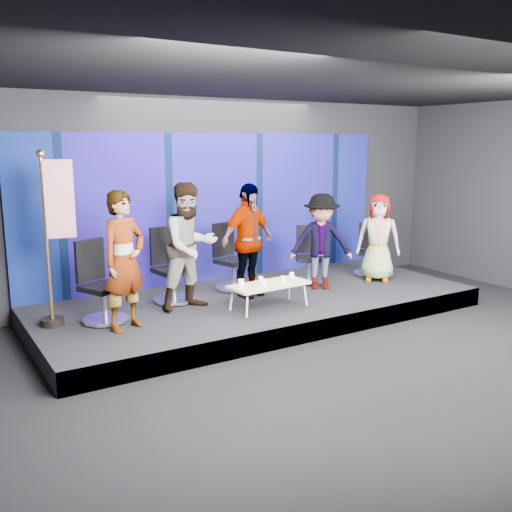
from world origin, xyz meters
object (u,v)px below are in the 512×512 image
Objects in this scene: chair_e at (368,258)px; panelist_c at (248,240)px; chair_c at (232,268)px; panelist_e at (378,238)px; panelist_a at (124,261)px; mug_c at (261,279)px; mug_e at (292,275)px; flag_stand at (56,234)px; chair_d at (309,264)px; panelist_b at (190,246)px; panelist_d at (321,242)px; mug_d at (283,279)px; mug_a at (241,283)px; mug_b at (263,283)px; chair_b at (172,277)px; coffee_table at (269,285)px; chair_a at (101,295)px.

panelist_c is at bearing -134.56° from chair_e.
chair_c is 2.69m from panelist_e.
panelist_e is (4.74, 0.27, -0.14)m from panelist_a.
mug_c is 1.00× the size of mug_e.
mug_e is 0.04× the size of flag_stand.
panelist_b is at bearing -140.79° from chair_d.
panelist_d reaches higher than chair_d.
flag_stand is at bearing 115.08° from panelist_a.
mug_e is (0.28, 0.17, -0.00)m from mug_d.
panelist_c is at bearing 76.12° from mug_c.
mug_a is 1.22× the size of mug_c.
mug_b is (-2.77, -0.56, -0.35)m from panelist_e.
flag_stand is (-1.75, -0.30, 0.86)m from chair_b.
panelist_a reaches higher than panelist_e.
panelist_d is 17.16× the size of mug_d.
coffee_table is (-0.09, -0.78, -0.56)m from panelist_c.
panelist_d is at bearing -20.28° from chair_b.
chair_e is 3.36m from mug_a.
chair_e is at bearing 18.90° from mug_e.
chair_c is at bearing 76.80° from panelist_c.
chair_a is 1.32m from chair_b.
panelist_d is at bearing -25.36° from chair_a.
chair_e is 0.68m from panelist_e.
panelist_d reaches higher than mug_b.
mug_c is at bearing 147.09° from mug_d.
panelist_e is 14.51× the size of mug_b.
panelist_c is at bearing 52.99° from mug_a.
flag_stand is at bearing 164.09° from coffee_table.
panelist_d is (2.47, -0.58, 0.42)m from chair_b.
panelist_d is 1.35m from mug_d.
chair_a is at bearing 88.76° from panelist_a.
panelist_a is 0.98× the size of panelist_b.
panelist_c is at bearing -8.49° from panelist_a.
chair_a is at bearing -152.11° from panelist_d.
panelist_c is (2.42, 0.12, 0.53)m from chair_a.
chair_c reaches higher than mug_b.
panelist_e is at bearing 6.86° from mug_c.
flag_stand is (-2.78, 0.68, 0.82)m from mug_c.
mug_c is at bearing -3.23° from flag_stand.
panelist_c reaches higher than mug_c.
coffee_table is at bearing -39.16° from chair_a.
mug_c and mug_e have the same top height.
panelist_b is 1.20m from mug_b.
flag_stand reaches higher than mug_e.
chair_c is 3.09m from flag_stand.
coffee_table is (2.14, -0.18, -0.57)m from panelist_a.
panelist_d is 18.52× the size of mug_c.
panelist_b reaches higher than mug_a.
panelist_c reaches higher than mug_a.
chair_d reaches higher than mug_a.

